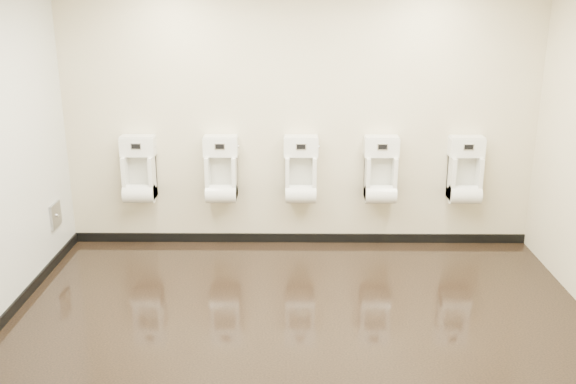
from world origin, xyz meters
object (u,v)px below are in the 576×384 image
Objects in this scene: urinal_2 at (301,175)px; urinal_3 at (381,175)px; access_panel at (55,215)px; urinal_4 at (465,175)px; urinal_0 at (139,174)px; urinal_1 at (221,175)px.

urinal_3 is (0.85, 0.00, 0.00)m from urinal_2.
urinal_2 reaches higher than access_panel.
urinal_2 is 1.74m from urinal_4.
urinal_0 is 1.72m from urinal_2.
urinal_3 is 0.89m from urinal_4.
access_panel is 3.38m from urinal_3.
urinal_1 and urinal_4 have the same top height.
access_panel is at bearing -170.29° from urinal_2.
urinal_4 is (1.74, 0.00, 0.00)m from urinal_2.
access_panel is 0.36× the size of urinal_2.
urinal_0 is 2.57m from urinal_3.
urinal_2 is 0.85m from urinal_3.
urinal_3 and urinal_4 have the same top height.
urinal_0 and urinal_1 have the same top height.
urinal_2 and urinal_4 have the same top height.
access_panel is at bearing -151.14° from urinal_0.
urinal_2 and urinal_3 have the same top height.
urinal_1 is at bearing 180.00° from urinal_2.
access_panel is 0.36× the size of urinal_1.
urinal_0 and urinal_2 have the same top height.
urinal_1 is at bearing 180.00° from urinal_3.
access_panel is 2.55m from urinal_2.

